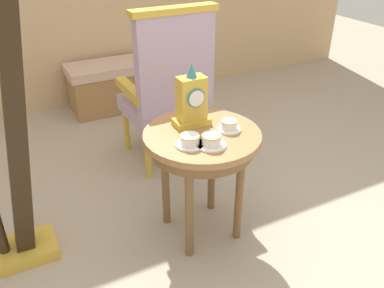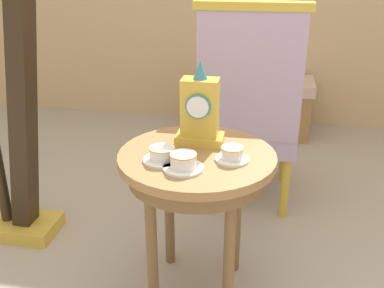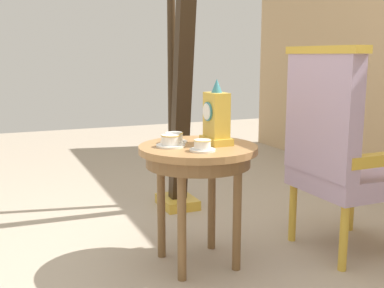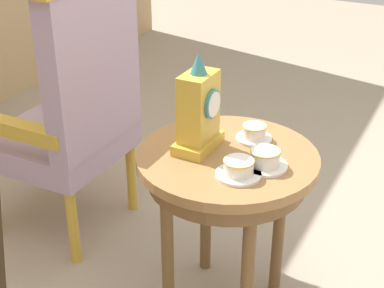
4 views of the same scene
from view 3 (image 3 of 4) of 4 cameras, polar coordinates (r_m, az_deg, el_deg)
ground_plane at (r=2.59m, az=-0.28°, el=-14.35°), size 10.00×10.00×0.00m
side_table at (r=2.45m, az=0.73°, el=-2.13°), size 0.61×0.61×0.64m
teacup_left at (r=2.49m, az=-2.19°, el=0.71°), size 0.14×0.14×0.06m
teacup_right at (r=2.39m, az=-2.59°, el=0.33°), size 0.15×0.15×0.06m
teacup_center at (r=2.28m, az=1.26°, el=-0.22°), size 0.13×0.13×0.06m
mantel_clock at (r=2.46m, az=2.92°, el=3.13°), size 0.19×0.11×0.34m
armchair at (r=2.71m, az=17.02°, el=-0.51°), size 0.56×0.54×1.14m
harp at (r=3.34m, az=-1.63°, el=4.20°), size 0.40×0.24×1.78m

